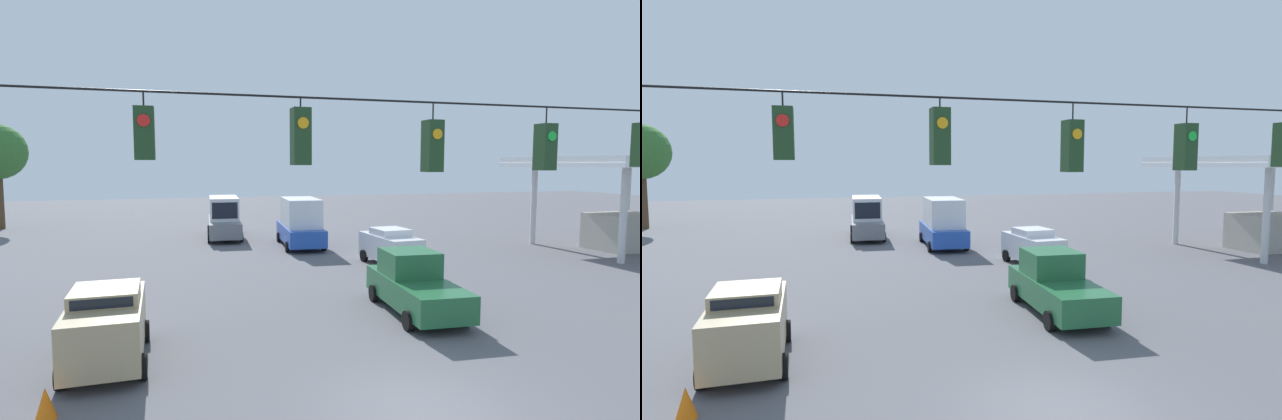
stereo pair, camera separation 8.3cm
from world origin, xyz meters
The scene contains 12 objects.
ground_plane centered at (0.00, 0.00, 0.00)m, with size 140.00×140.00×0.00m, color #56565B.
overhead_signal_span centered at (-0.05, 0.28, 4.66)m, with size 23.85×0.38×7.09m.
sedan_white_oncoming_far centered at (-5.82, -14.28, 1.00)m, with size 2.14×4.14×1.92m.
pickup_truck_green_crossing_near centered at (-3.21, -6.55, 0.98)m, with size 2.47×5.42×2.12m.
box_truck_blue_oncoming_deep centered at (-2.83, -21.29, 1.51)m, with size 2.81×6.39×3.08m.
box_truck_grey_withflow_deep centered at (1.41, -26.77, 1.42)m, with size 2.67×7.30×2.88m.
sedan_tan_parked_shoulder centered at (6.65, -4.71, 1.05)m, with size 2.08×4.22×2.02m.
traffic_cone_nearest centered at (7.52, -1.93, 0.34)m, with size 0.42×0.42×0.67m, color orange.
traffic_cone_second centered at (7.49, -4.69, 0.34)m, with size 0.42×0.42×0.67m, color orange.
traffic_cone_third centered at (7.27, -7.10, 0.34)m, with size 0.42×0.42×0.67m, color orange.
traffic_cone_fourth centered at (7.39, -9.64, 0.34)m, with size 0.42×0.42×0.67m, color orange.
gas_station centered at (-21.59, -14.61, 4.11)m, with size 11.23×9.75×5.64m.
Camera 1 is at (4.92, 9.09, 5.23)m, focal length 28.00 mm.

